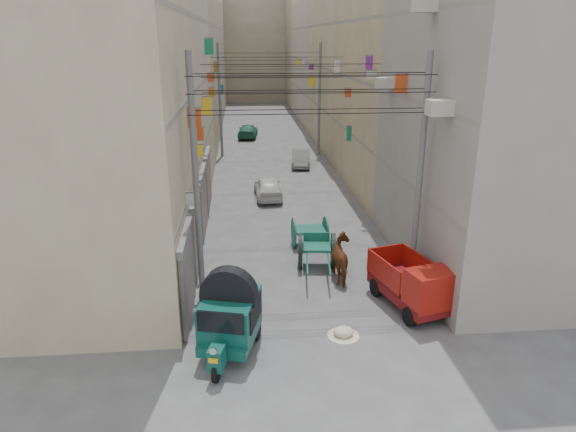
{
  "coord_description": "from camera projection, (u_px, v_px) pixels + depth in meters",
  "views": [
    {
      "loc": [
        -2.14,
        -9.7,
        8.34
      ],
      "look_at": [
        -0.66,
        6.5,
        2.66
      ],
      "focal_mm": 32.0,
      "sensor_mm": 36.0,
      "label": 1
    }
  ],
  "objects": [
    {
      "name": "shutters_left",
      "position": [
        200.0,
        214.0,
        20.98
      ],
      "size": [
        0.18,
        14.4,
        2.88
      ],
      "color": "#4B4B50",
      "rests_on": "ground"
    },
    {
      "name": "overhead_cables",
      "position": [
        287.0,
        74.0,
        23.36
      ],
      "size": [
        7.4,
        22.52,
        1.12
      ],
      "color": "black",
      "rests_on": "ground"
    },
    {
      "name": "tonga_cart",
      "position": [
        317.0,
        250.0,
        19.47
      ],
      "size": [
        1.54,
        3.1,
        1.35
      ],
      "rotation": [
        0.0,
        0.0,
        -0.11
      ],
      "color": "black",
      "rests_on": "ground"
    },
    {
      "name": "signboards",
      "position": [
        276.0,
        122.0,
        31.28
      ],
      "size": [
        8.22,
        40.52,
        5.67
      ],
      "color": "#70258B",
      "rests_on": "ground"
    },
    {
      "name": "auto_rickshaw",
      "position": [
        230.0,
        315.0,
        14.09
      ],
      "size": [
        2.0,
        2.84,
        1.93
      ],
      "rotation": [
        0.0,
        0.0,
        -0.25
      ],
      "color": "black",
      "rests_on": "ground"
    },
    {
      "name": "second_cart",
      "position": [
        310.0,
        231.0,
        21.47
      ],
      "size": [
        1.47,
        1.31,
        1.26
      ],
      "rotation": [
        0.0,
        0.0,
        0.03
      ],
      "color": "#135644",
      "rests_on": "ground"
    },
    {
      "name": "distant_car_green",
      "position": [
        248.0,
        131.0,
        44.95
      ],
      "size": [
        1.93,
        4.02,
        1.13
      ],
      "primitive_type": "imported",
      "rotation": [
        0.0,
        0.0,
        3.05
      ],
      "color": "#22644D",
      "rests_on": "ground"
    },
    {
      "name": "utility_poles",
      "position": [
        282.0,
        125.0,
        26.71
      ],
      "size": [
        7.4,
        22.2,
        8.0
      ],
      "color": "#5D5E60",
      "rests_on": "ground"
    },
    {
      "name": "feed_sack",
      "position": [
        343.0,
        332.0,
        15.1
      ],
      "size": [
        0.59,
        0.47,
        0.3
      ],
      "primitive_type": "ellipsoid",
      "color": "beige",
      "rests_on": "ground"
    },
    {
      "name": "building_row_right",
      "position": [
        361.0,
        61.0,
        42.69
      ],
      "size": [
        8.0,
        62.0,
        14.0
      ],
      "color": "gray",
      "rests_on": "ground"
    },
    {
      "name": "distant_car_grey",
      "position": [
        301.0,
        158.0,
        35.0
      ],
      "size": [
        1.6,
        3.57,
        1.14
      ],
      "primitive_type": "imported",
      "rotation": [
        0.0,
        0.0,
        -0.12
      ],
      "color": "slate",
      "rests_on": "ground"
    },
    {
      "name": "building_row_left",
      "position": [
        166.0,
        62.0,
        41.32
      ],
      "size": [
        8.0,
        62.0,
        14.0
      ],
      "color": "tan",
      "rests_on": "ground"
    },
    {
      "name": "ac_units",
      "position": [
        413.0,
        66.0,
        17.12
      ],
      "size": [
        0.7,
        6.55,
        3.35
      ],
      "color": "#B0AD9E",
      "rests_on": "ground"
    },
    {
      "name": "distant_car_white",
      "position": [
        268.0,
        187.0,
        28.0
      ],
      "size": [
        1.54,
        3.55,
        1.19
      ],
      "primitive_type": "imported",
      "rotation": [
        0.0,
        0.0,
        3.18
      ],
      "color": "silver",
      "rests_on": "ground"
    },
    {
      "name": "ground",
      "position": [
        341.0,
        413.0,
        12.05
      ],
      "size": [
        140.0,
        140.0,
        0.0
      ],
      "primitive_type": "plane",
      "color": "#474749",
      "rests_on": "ground"
    },
    {
      "name": "mini_truck",
      "position": [
        416.0,
        288.0,
        16.21
      ],
      "size": [
        2.15,
        3.35,
        1.74
      ],
      "rotation": [
        0.0,
        0.0,
        0.27
      ],
      "color": "black",
      "rests_on": "ground"
    },
    {
      "name": "horse",
      "position": [
        344.0,
        259.0,
        18.5
      ],
      "size": [
        0.93,
        1.88,
        1.56
      ],
      "primitive_type": "imported",
      "rotation": [
        0.0,
        0.0,
        3.19
      ],
      "color": "brown",
      "rests_on": "ground"
    },
    {
      "name": "end_cap_building",
      "position": [
        254.0,
        51.0,
        71.96
      ],
      "size": [
        22.0,
        10.0,
        13.0
      ],
      "primitive_type": "cube",
      "color": "tan",
      "rests_on": "ground"
    }
  ]
}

